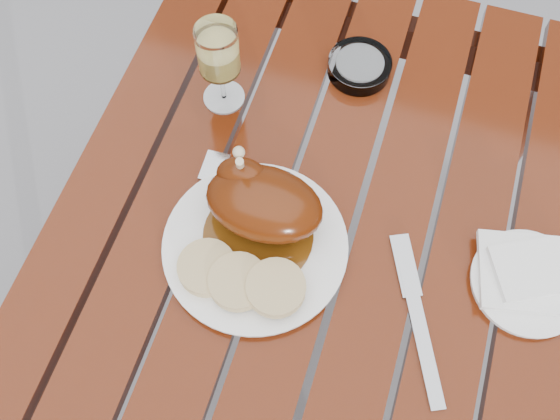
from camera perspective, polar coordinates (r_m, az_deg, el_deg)
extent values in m
plane|color=slate|center=(1.66, 1.17, -14.22)|extent=(60.00, 60.00, 0.00)
cube|color=#60210B|center=(1.30, 1.49, -10.90)|extent=(0.80, 1.20, 0.75)
cylinder|color=white|center=(0.94, -2.27, -3.36)|extent=(0.32, 0.32, 0.02)
cylinder|color=#542C09|center=(0.94, -2.00, -2.30)|extent=(0.17, 0.17, 0.00)
ellipsoid|color=#5E1B07|center=(0.91, -1.46, 0.58)|extent=(0.18, 0.12, 0.09)
ellipsoid|color=#5E1B07|center=(0.91, -3.37, 2.96)|extent=(0.08, 0.06, 0.07)
cylinder|color=#C6B28C|center=(0.90, -3.63, 3.92)|extent=(0.02, 0.04, 0.09)
cylinder|color=tan|center=(0.91, -6.69, -5.25)|extent=(0.09, 0.09, 0.02)
cylinder|color=tan|center=(0.90, -3.86, -6.55)|extent=(0.09, 0.09, 0.02)
cylinder|color=tan|center=(0.89, -0.38, -7.12)|extent=(0.09, 0.09, 0.02)
cylinder|color=#E5D268|center=(1.02, -5.51, 12.91)|extent=(0.08, 0.08, 0.17)
cylinder|color=white|center=(0.99, 21.65, -6.24)|extent=(0.17, 0.17, 0.01)
cube|color=white|center=(0.98, 21.42, -5.32)|extent=(0.15, 0.15, 0.01)
cylinder|color=#B2B7BC|center=(1.12, 7.28, 12.89)|extent=(0.14, 0.14, 0.03)
cube|color=gray|center=(0.98, -7.57, -0.45)|extent=(0.03, 0.20, 0.01)
cube|color=gray|center=(0.93, 12.70, -10.69)|extent=(0.11, 0.21, 0.01)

